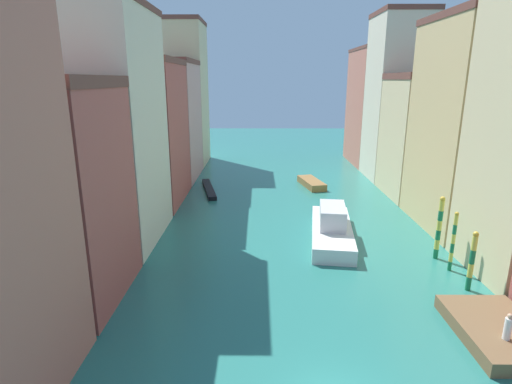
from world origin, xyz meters
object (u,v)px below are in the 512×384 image
Objects in this scene: person_on_dock at (508,327)px; mooring_pole_1 at (453,241)px; motorboat_0 at (311,183)px; vaporetto_white at (332,228)px; waterfront_dock at (498,331)px; mooring_pole_0 at (472,261)px; mooring_pole_2 at (439,227)px; gondola_black at (209,189)px.

mooring_pole_1 is at bearing 81.39° from person_on_dock.
vaporetto_white is at bearing -91.61° from motorboat_0.
waterfront_dock is 1.65m from person_on_dock.
mooring_pole_1 reaches higher than vaporetto_white.
motorboat_0 is at bearing 104.44° from mooring_pole_0.
vaporetto_white is (-7.36, 3.91, -1.54)m from mooring_pole_2.
person_on_dock is 6.50m from mooring_pole_0.
waterfront_dock reaches higher than gondola_black.
mooring_pole_2 is at bearing -72.66° from motorboat_0.
gondola_black is at bearing 128.53° from vaporetto_white.
mooring_pole_2 reaches higher than person_on_dock.
waterfront_dock is 1.26× the size of mooring_pole_2.
mooring_pole_1 is 25.09m from motorboat_0.
gondola_black is (-12.49, 15.68, -0.76)m from vaporetto_white.
vaporetto_white is at bearing 111.95° from person_on_dock.
vaporetto_white is at bearing -51.47° from gondola_black.
mooring_pole_0 is at bearing -89.27° from mooring_pole_2.
mooring_pole_1 is (0.08, 2.85, 0.17)m from mooring_pole_0.
vaporetto_white is at bearing 130.05° from mooring_pole_0.
gondola_black is (-18.60, 30.85, -1.19)m from person_on_dock.
mooring_pole_0 reaches higher than vaporetto_white.
person_on_dock is 11.38m from mooring_pole_2.
mooring_pole_2 is at bearing -44.63° from gondola_black.
mooring_pole_1 is 0.90× the size of mooring_pole_2.
mooring_pole_2 reaches higher than waterfront_dock.
mooring_pole_1 is 29.55m from gondola_black.
gondola_black is (-19.91, 24.51, -1.86)m from mooring_pole_0.
person_on_dock reaches higher than motorboat_0.
motorboat_0 is at bearing 88.39° from vaporetto_white.
mooring_pole_2 is 23.09m from motorboat_0.
waterfront_dock is 0.56× the size of vaporetto_white.
person_on_dock is (-0.39, -1.21, 1.05)m from waterfront_dock.
motorboat_0 is (-5.99, 31.99, 0.03)m from waterfront_dock.
mooring_pole_2 is (1.25, 11.25, 1.11)m from person_on_dock.
person_on_dock is 0.23× the size of motorboat_0.
waterfront_dock is 32.55m from motorboat_0.
mooring_pole_2 reaches higher than mooring_pole_0.
person_on_dock reaches higher than waterfront_dock.
motorboat_0 reaches higher than gondola_black.
waterfront_dock is at bearing -100.22° from mooring_pole_0.
person_on_dock is at bearing -96.33° from mooring_pole_2.
vaporetto_white reaches higher than waterfront_dock.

